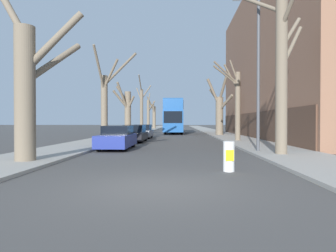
{
  "coord_description": "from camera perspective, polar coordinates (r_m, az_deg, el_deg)",
  "views": [
    {
      "loc": [
        0.62,
        -7.34,
        1.61
      ],
      "look_at": [
        -0.81,
        28.7,
        1.12
      ],
      "focal_mm": 32.0,
      "sensor_mm": 36.0,
      "label": 1
    }
  ],
  "objects": [
    {
      "name": "ground_plane",
      "position": [
        7.54,
        -2.54,
        -11.56
      ],
      "size": [
        300.0,
        300.0,
        0.0
      ],
      "primitive_type": "plane",
      "color": "#4C4947"
    },
    {
      "name": "sidewalk_left",
      "position": [
        57.73,
        -4.19,
        -0.75
      ],
      "size": [
        3.48,
        120.0,
        0.12
      ],
      "primitive_type": "cube",
      "color": "#A39E93",
      "rests_on": "ground"
    },
    {
      "name": "sidewalk_right",
      "position": [
        57.6,
        7.51,
        -0.76
      ],
      "size": [
        3.48,
        120.0,
        0.12
      ],
      "primitive_type": "cube",
      "color": "#A39E93",
      "rests_on": "ground"
    },
    {
      "name": "building_facade_right",
      "position": [
        33.36,
        23.76,
        11.2
      ],
      "size": [
        10.08,
        30.72,
        15.38
      ],
      "color": "#93664C",
      "rests_on": "ground"
    },
    {
      "name": "street_tree_left_0",
      "position": [
        12.96,
        -24.89,
        7.44
      ],
      "size": [
        3.69,
        3.01,
        7.1
      ],
      "color": "#7A6B56",
      "rests_on": "ground"
    },
    {
      "name": "street_tree_left_1",
      "position": [
        23.69,
        -11.86,
        4.5
      ],
      "size": [
        3.06,
        2.52,
        7.11
      ],
      "color": "#7A6B56",
      "rests_on": "ground"
    },
    {
      "name": "street_tree_left_2",
      "position": [
        35.12,
        -7.83,
        2.92
      ],
      "size": [
        2.61,
        2.28,
        6.07
      ],
      "color": "#7A6B56",
      "rests_on": "ground"
    },
    {
      "name": "street_tree_left_3",
      "position": [
        46.29,
        -5.06,
        3.47
      ],
      "size": [
        2.6,
        4.73,
        8.57
      ],
      "color": "#7A6B56",
      "rests_on": "ground"
    },
    {
      "name": "street_tree_left_4",
      "position": [
        58.04,
        -3.73,
        2.41
      ],
      "size": [
        1.68,
        3.49,
        7.45
      ],
      "color": "#7A6B56",
      "rests_on": "ground"
    },
    {
      "name": "street_tree_left_5",
      "position": [
        69.5,
        -2.75,
        2.1
      ],
      "size": [
        2.03,
        3.61,
        7.43
      ],
      "color": "#7A6B56",
      "rests_on": "ground"
    },
    {
      "name": "street_tree_right_0",
      "position": [
        15.19,
        20.88,
        10.25
      ],
      "size": [
        3.34,
        4.26,
        8.6
      ],
      "color": "#7A6B56",
      "rests_on": "ground"
    },
    {
      "name": "street_tree_right_1",
      "position": [
        24.92,
        12.87,
        4.6
      ],
      "size": [
        2.34,
        1.39,
        6.58
      ],
      "color": "#7A6B56",
      "rests_on": "ground"
    },
    {
      "name": "street_tree_right_2",
      "position": [
        35.52,
        9.81,
        2.86
      ],
      "size": [
        3.26,
        2.57,
        6.84
      ],
      "color": "#7A6B56",
      "rests_on": "ground"
    },
    {
      "name": "double_decker_bus",
      "position": [
        41.93,
        1.14,
        2.1
      ],
      "size": [
        2.55,
        11.76,
        4.53
      ],
      "color": "#19519E",
      "rests_on": "ground"
    },
    {
      "name": "parked_car_0",
      "position": [
        17.97,
        -9.63,
        -2.25
      ],
      "size": [
        1.72,
        4.33,
        1.39
      ],
      "color": "navy",
      "rests_on": "ground"
    },
    {
      "name": "parked_car_1",
      "position": [
        24.4,
        -6.46,
        -1.49
      ],
      "size": [
        1.8,
        4.59,
        1.37
      ],
      "color": "black",
      "rests_on": "ground"
    },
    {
      "name": "parked_car_2",
      "position": [
        29.8,
        -4.87,
        -1.08
      ],
      "size": [
        1.77,
        4.27,
        1.35
      ],
      "color": "#9EA3AD",
      "rests_on": "ground"
    },
    {
      "name": "lamp_post",
      "position": [
        16.34,
        16.49,
        11.03
      ],
      "size": [
        1.4,
        0.2,
        8.13
      ],
      "color": "#4C4F54",
      "rests_on": "ground"
    },
    {
      "name": "traffic_bollard",
      "position": [
        9.96,
        11.52,
        -5.69
      ],
      "size": [
        0.37,
        0.38,
        0.98
      ],
      "color": "white",
      "rests_on": "ground"
    }
  ]
}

